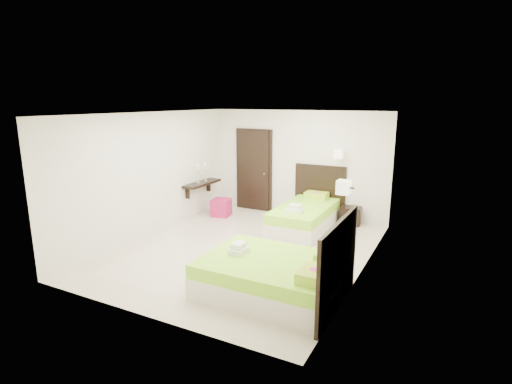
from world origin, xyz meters
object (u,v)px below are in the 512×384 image
at_px(bed_single, 306,215).
at_px(bed_double, 277,275).
at_px(nightstand, 351,215).
at_px(ottoman, 221,207).

xyz_separation_m(bed_single, bed_double, (0.71, -3.14, -0.01)).
bearing_deg(bed_double, bed_single, 102.71).
bearing_deg(nightstand, bed_single, -142.90).
relative_size(bed_double, ottoman, 4.78).
relative_size(bed_single, bed_double, 1.03).
xyz_separation_m(bed_double, nightstand, (0.10, 3.94, -0.10)).
xyz_separation_m(bed_single, ottoman, (-2.24, -0.01, -0.10)).
height_order(bed_double, nightstand, bed_double).
distance_m(bed_double, nightstand, 3.94).
relative_size(bed_single, ottoman, 4.90).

